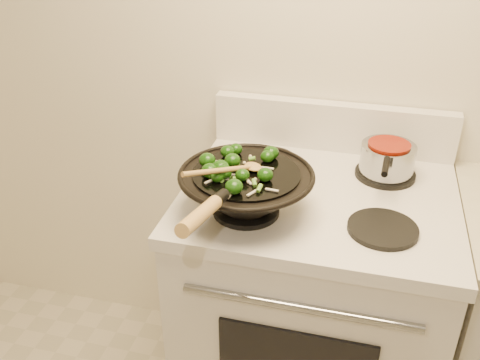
# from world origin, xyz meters

# --- Properties ---
(stove) EXTENTS (0.78, 0.67, 1.08)m
(stove) POSITION_xyz_m (-0.14, 1.17, 0.47)
(stove) COLOR silver
(stove) RESTS_ON ground
(wok) EXTENTS (0.36, 0.60, 0.21)m
(wok) POSITION_xyz_m (-0.32, 1.02, 0.99)
(wok) COLOR black
(wok) RESTS_ON stove
(stirfry) EXTENTS (0.23, 0.26, 0.04)m
(stirfry) POSITION_xyz_m (-0.36, 1.01, 1.06)
(stirfry) COLOR #113608
(stirfry) RESTS_ON wok
(wooden_spoon) EXTENTS (0.17, 0.21, 0.06)m
(wooden_spoon) POSITION_xyz_m (-0.35, 0.99, 1.07)
(wooden_spoon) COLOR #A78042
(wooden_spoon) RESTS_ON wok
(saucepan) EXTENTS (0.16, 0.26, 0.10)m
(saucepan) POSITION_xyz_m (0.04, 1.32, 0.98)
(saucepan) COLOR gray
(saucepan) RESTS_ON stove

